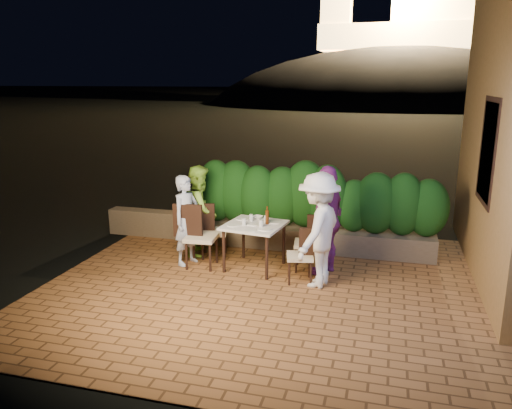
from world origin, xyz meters
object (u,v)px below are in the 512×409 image
at_px(diner_green, 200,210).
at_px(diner_purple, 327,220).
at_px(chair_right_back, 308,242).
at_px(bowl, 258,217).
at_px(parapet_lamp, 185,210).
at_px(chair_left_back, 214,230).
at_px(diner_blue, 187,220).
at_px(chair_left_front, 201,236).
at_px(beer_bottle, 267,215).
at_px(chair_right_front, 300,255).
at_px(dining_table, 254,246).
at_px(diner_white, 318,230).

xyz_separation_m(diner_green, diner_purple, (2.27, -0.36, 0.08)).
distance_m(chair_right_back, diner_green, 2.01).
relative_size(bowl, parapet_lamp, 1.21).
height_order(chair_left_back, diner_blue, diner_blue).
bearing_deg(bowl, chair_left_back, 179.77).
relative_size(chair_left_front, diner_green, 0.67).
xyz_separation_m(diner_purple, parapet_lamp, (-2.87, 1.07, -0.30)).
relative_size(beer_bottle, diner_purple, 0.17).
xyz_separation_m(chair_left_back, diner_green, (-0.29, 0.13, 0.31)).
bearing_deg(chair_left_front, bowl, 26.53).
relative_size(chair_left_back, chair_right_front, 1.12).
bearing_deg(diner_blue, parapet_lamp, 42.90).
bearing_deg(bowl, diner_blue, -158.94).
bearing_deg(chair_right_back, chair_right_front, 78.69).
height_order(beer_bottle, bowl, beer_bottle).
bearing_deg(chair_right_front, diner_blue, -20.79).
xyz_separation_m(diner_blue, parapet_lamp, (-0.58, 1.27, -0.18)).
height_order(beer_bottle, diner_blue, diner_blue).
bearing_deg(chair_left_back, diner_blue, -140.51).
distance_m(chair_left_front, chair_right_front, 1.69).
height_order(bowl, diner_purple, diner_purple).
xyz_separation_m(bowl, chair_left_front, (-0.82, -0.50, -0.25)).
distance_m(dining_table, chair_right_front, 0.89).
distance_m(bowl, chair_right_back, 0.95).
bearing_deg(chair_left_back, bowl, -14.33).
relative_size(diner_green, diner_purple, 0.91).
bearing_deg(diner_purple, parapet_lamp, -96.62).
xyz_separation_m(dining_table, bowl, (-0.03, 0.34, 0.40)).
height_order(diner_white, parapet_lamp, diner_white).
distance_m(beer_bottle, chair_right_front, 0.88).
xyz_separation_m(chair_left_back, chair_right_front, (1.64, -0.70, -0.05)).
bearing_deg(chair_left_front, beer_bottle, 6.97).
bearing_deg(diner_blue, bowl, -50.46).
height_order(chair_left_back, diner_green, diner_green).
distance_m(chair_right_front, diner_purple, 0.73).
relative_size(dining_table, bowl, 5.30).
xyz_separation_m(beer_bottle, diner_purple, (0.96, 0.05, -0.03)).
bearing_deg(parapet_lamp, diner_blue, -65.58).
xyz_separation_m(chair_left_back, parapet_lamp, (-0.89, 0.84, 0.09)).
bearing_deg(diner_blue, diner_green, 15.81).
height_order(diner_blue, parapet_lamp, diner_blue).
distance_m(beer_bottle, chair_left_front, 1.14).
distance_m(diner_white, parapet_lamp, 3.24).
bearing_deg(diner_purple, bowl, -86.96).
distance_m(beer_bottle, bowl, 0.39).
xyz_separation_m(bowl, diner_green, (-1.08, 0.13, 0.02)).
relative_size(dining_table, parapet_lamp, 6.40).
bearing_deg(diner_white, diner_green, -97.34).
relative_size(chair_left_front, parapet_lamp, 7.50).
distance_m(chair_right_back, diner_blue, 2.02).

